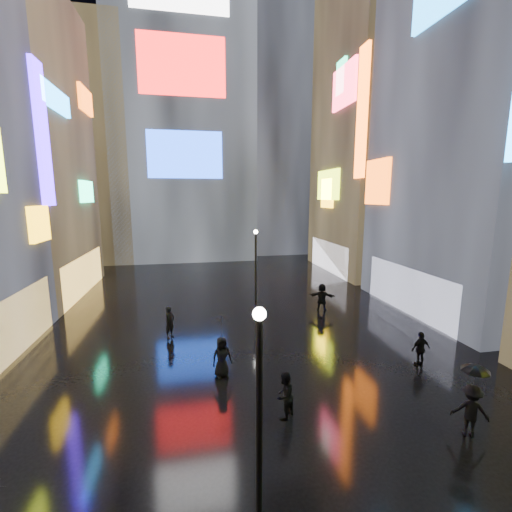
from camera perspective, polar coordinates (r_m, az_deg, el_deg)
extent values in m
plane|color=black|center=(23.69, -3.74, -8.68)|extent=(140.00, 140.00, 0.00)
cube|color=#FFC659|center=(19.26, -36.53, -10.39)|extent=(0.20, 10.00, 3.00)
cube|color=#FFAD0C|center=(22.18, -32.43, 4.55)|extent=(0.25, 2.24, 1.94)
cube|color=#3A14FF|center=(23.95, -32.07, 16.76)|extent=(0.25, 1.40, 8.00)
cube|color=#FFC659|center=(30.10, -26.83, -2.75)|extent=(0.20, 10.00, 3.00)
cube|color=#1BF69E|center=(31.17, -26.41, 9.58)|extent=(0.25, 3.00, 1.71)
cube|color=#1A95FF|center=(26.86, -30.51, 21.66)|extent=(0.25, 4.84, 1.37)
cube|color=#FF590C|center=(33.89, -26.55, 22.17)|extent=(0.25, 3.32, 1.94)
cube|color=black|center=(27.93, 35.23, 23.69)|extent=(10.00, 12.00, 30.00)
cube|color=white|center=(24.51, 24.03, -5.24)|extent=(0.20, 9.00, 3.00)
cube|color=#FF590C|center=(27.11, 19.60, 11.55)|extent=(0.25, 2.99, 3.26)
cube|color=#FF590C|center=(30.30, 17.29, 21.79)|extent=(0.25, 1.40, 10.00)
cube|color=black|center=(37.90, 20.04, 19.15)|extent=(10.00, 12.00, 28.00)
cube|color=white|center=(35.66, 12.08, -0.07)|extent=(0.20, 9.00, 3.00)
cube|color=#D5FF19|center=(35.36, 11.92, 11.51)|extent=(0.25, 4.92, 2.91)
cube|color=#FF3252|center=(34.10, 14.50, 25.75)|extent=(0.25, 4.36, 3.46)
cube|color=#FFAD0C|center=(35.45, 11.80, 10.19)|extent=(0.25, 2.63, 2.87)
cube|color=#1BF69E|center=(34.96, 14.04, 26.93)|extent=(0.25, 1.69, 2.90)
cube|color=black|center=(48.20, -12.05, 25.92)|extent=(16.00, 14.00, 42.00)
cube|color=#FF1414|center=(41.43, -12.22, 28.66)|extent=(9.00, 0.20, 6.00)
cube|color=#194CFF|center=(39.44, -11.72, 16.20)|extent=(8.00, 0.20, 5.00)
cube|color=black|center=(50.59, 2.84, 20.68)|extent=(12.00, 12.00, 34.00)
cube|color=black|center=(46.01, -26.08, 15.75)|extent=(10.00, 10.00, 26.00)
cylinder|color=black|center=(8.65, 0.54, -25.77)|extent=(0.16, 0.16, 5.00)
sphere|color=white|center=(7.45, 0.57, -9.63)|extent=(0.30, 0.30, 0.30)
cylinder|color=black|center=(24.75, -0.04, -1.84)|extent=(0.16, 0.16, 5.00)
sphere|color=white|center=(24.36, -0.04, 4.04)|extent=(0.30, 0.30, 0.30)
imported|color=black|center=(12.68, 4.75, -22.12)|extent=(1.01, 1.00, 1.65)
imported|color=black|center=(13.71, 32.16, -20.93)|extent=(1.27, 1.11, 1.70)
imported|color=black|center=(17.55, 25.74, -13.77)|extent=(0.95, 0.45, 1.57)
imported|color=black|center=(15.09, -5.71, -16.39)|extent=(0.95, 0.73, 1.74)
imported|color=black|center=(23.32, 10.92, -6.76)|extent=(1.79, 1.21, 1.85)
imported|color=black|center=(19.28, -14.18, -10.66)|extent=(0.71, 0.75, 1.73)
imported|color=black|center=(13.16, 32.66, -16.35)|extent=(1.16, 1.16, 0.72)
imported|color=black|center=(14.55, -5.80, -11.63)|extent=(1.47, 1.48, 0.95)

